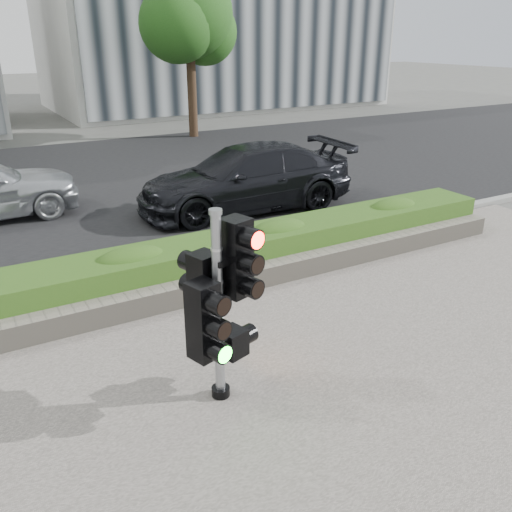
# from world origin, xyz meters

# --- Properties ---
(ground) EXTENTS (120.00, 120.00, 0.00)m
(ground) POSITION_xyz_m (0.00, 0.00, 0.00)
(ground) COLOR #51514C
(ground) RESTS_ON ground
(sidewalk) EXTENTS (16.00, 11.00, 0.03)m
(sidewalk) POSITION_xyz_m (0.00, -2.50, 0.01)
(sidewalk) COLOR #9E9389
(sidewalk) RESTS_ON ground
(road) EXTENTS (60.00, 13.00, 0.02)m
(road) POSITION_xyz_m (0.00, 10.00, 0.01)
(road) COLOR black
(road) RESTS_ON ground
(curb) EXTENTS (60.00, 0.25, 0.12)m
(curb) POSITION_xyz_m (0.00, 3.15, 0.06)
(curb) COLOR gray
(curb) RESTS_ON ground
(stone_wall) EXTENTS (12.00, 0.32, 0.34)m
(stone_wall) POSITION_xyz_m (0.00, 1.90, 0.20)
(stone_wall) COLOR gray
(stone_wall) RESTS_ON sidewalk
(hedge) EXTENTS (12.00, 1.00, 0.68)m
(hedge) POSITION_xyz_m (0.00, 2.55, 0.37)
(hedge) COLOR olive
(hedge) RESTS_ON sidewalk
(tree_right) EXTENTS (4.10, 3.58, 6.53)m
(tree_right) POSITION_xyz_m (5.48, 15.55, 4.48)
(tree_right) COLOR black
(tree_right) RESTS_ON ground
(traffic_signal) EXTENTS (0.81, 0.69, 2.23)m
(traffic_signal) POSITION_xyz_m (-1.13, -0.41, 1.26)
(traffic_signal) COLOR black
(traffic_signal) RESTS_ON sidewalk
(car_dark) EXTENTS (5.21, 2.34, 1.48)m
(car_dark) POSITION_xyz_m (2.58, 5.76, 0.76)
(car_dark) COLOR black
(car_dark) RESTS_ON road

